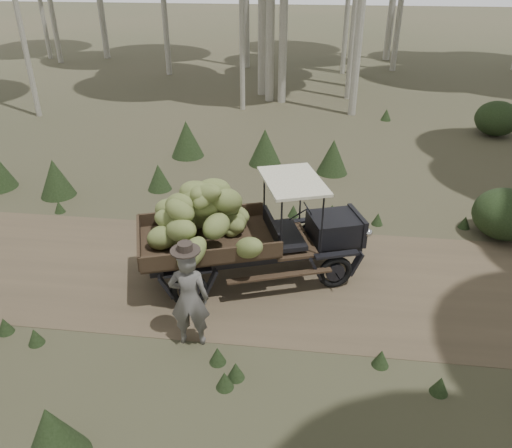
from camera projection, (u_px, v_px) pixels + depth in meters
The scene contains 5 objects.
ground at pixel (284, 279), 9.87m from camera, with size 120.00×120.00×0.00m, color #473D2B.
dirt_track at pixel (284, 279), 9.87m from camera, with size 70.00×4.00×0.01m, color brown.
banana_truck at pixel (222, 220), 9.26m from camera, with size 4.57×2.97×2.23m.
farmer at pixel (189, 298), 7.86m from camera, with size 0.67×0.50×1.89m.
undergrowth at pixel (247, 283), 8.80m from camera, with size 23.30×23.57×1.37m.
Camera 1 is at (0.46, -8.15, 5.67)m, focal length 35.00 mm.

